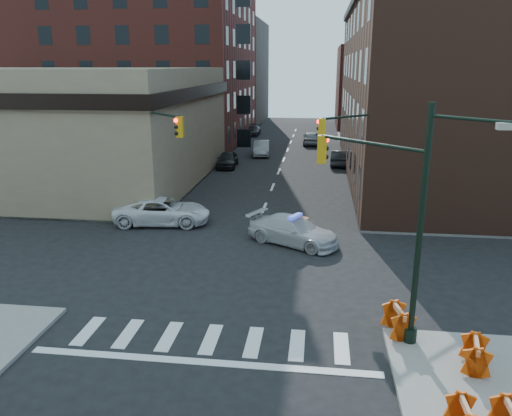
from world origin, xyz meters
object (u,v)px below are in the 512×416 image
(parked_car_enear, at_px, (340,158))
(barricade_se_a, at_px, (398,321))
(police_car, at_px, (293,231))
(pedestrian_b, at_px, (90,194))
(barrel_bank, at_px, (188,213))
(parked_car_wfar, at_px, (261,148))
(pedestrian_a, at_px, (133,206))
(barrel_road, at_px, (303,227))
(parked_car_wnear, at_px, (227,159))
(pickup, at_px, (162,211))
(barricade_nw_a, at_px, (106,208))

(parked_car_enear, height_order, barricade_se_a, parked_car_enear)
(police_car, xyz_separation_m, pedestrian_b, (-13.88, 5.33, 0.19))
(barrel_bank, distance_m, barricade_se_a, 16.51)
(parked_car_wfar, distance_m, pedestrian_a, 24.69)
(parked_car_enear, relative_size, barrel_bank, 4.55)
(barrel_road, bearing_deg, barricade_se_a, -70.64)
(police_car, relative_size, pedestrian_b, 3.27)
(parked_car_wfar, xyz_separation_m, barrel_road, (5.31, -25.58, -0.24))
(barrel_bank, bearing_deg, parked_car_wfar, 85.63)
(parked_car_wnear, bearing_deg, pedestrian_b, -116.56)
(parked_car_wfar, xyz_separation_m, barrel_bank, (-1.80, -23.51, -0.29))
(pickup, xyz_separation_m, barricade_nw_a, (-3.82, 0.62, -0.14))
(parked_car_wnear, height_order, barrel_road, parked_car_wnear)
(pedestrian_a, distance_m, pedestrian_b, 4.79)
(parked_car_enear, distance_m, pedestrian_a, 23.59)
(parked_car_wnear, distance_m, barrel_road, 20.35)
(parked_car_wnear, xyz_separation_m, barrel_bank, (0.62, -16.75, -0.25))
(parked_car_wfar, distance_m, pedestrian_b, 23.37)
(barricade_se_a, bearing_deg, barricade_nw_a, 41.33)
(barrel_road, bearing_deg, pedestrian_a, 172.20)
(pedestrian_b, distance_m, barricade_se_a, 23.11)
(parked_car_enear, bearing_deg, police_car, 86.25)
(parked_car_wfar, distance_m, parked_car_enear, 9.21)
(police_car, xyz_separation_m, parked_car_enear, (3.19, 22.36, -0.02))
(pedestrian_a, distance_m, barricade_nw_a, 2.01)
(pickup, relative_size, parked_car_enear, 1.30)
(pedestrian_a, distance_m, barrel_bank, 3.34)
(parked_car_enear, bearing_deg, barricade_nw_a, 56.40)
(barrel_bank, distance_m, barricade_nw_a, 5.18)
(pedestrian_a, xyz_separation_m, barrel_bank, (3.24, 0.66, -0.48))
(parked_car_wfar, bearing_deg, pedestrian_a, -107.41)
(pickup, distance_m, parked_car_enear, 22.78)
(police_car, height_order, parked_car_wnear, police_car)
(pickup, bearing_deg, parked_car_enear, -35.84)
(police_car, xyz_separation_m, pickup, (-7.99, 2.52, 0.05))
(pedestrian_b, bearing_deg, pedestrian_a, -49.57)
(parked_car_wfar, relative_size, barricade_nw_a, 3.51)
(pedestrian_b, bearing_deg, barrel_bank, -31.58)
(parked_car_wfar, bearing_deg, parked_car_enear, -35.05)
(parked_car_wnear, bearing_deg, parked_car_wfar, 67.87)
(pedestrian_b, distance_m, barrel_road, 14.92)
(parked_car_wfar, distance_m, barrel_bank, 23.58)
(barrel_road, bearing_deg, pedestrian_b, 164.30)
(parked_car_enear, height_order, barrel_road, parked_car_enear)
(police_car, distance_m, barrel_bank, 7.45)
(parked_car_wnear, relative_size, pedestrian_a, 2.64)
(police_car, height_order, barricade_se_a, police_car)
(parked_car_enear, bearing_deg, barricade_se_a, 96.10)
(pedestrian_b, xyz_separation_m, barricade_se_a, (18.02, -14.46, -0.28))
(police_car, height_order, barrel_road, police_car)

